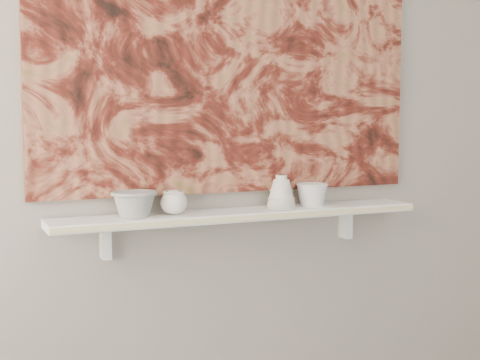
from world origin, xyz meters
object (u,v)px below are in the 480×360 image
shelf (242,214)px  cup_cream (174,202)px  painting (233,43)px  bell_vessel (281,191)px  bowl_grey (134,204)px  bowl_white (312,194)px

shelf → cup_cream: 0.27m
painting → bell_vessel: bearing=-26.6°
cup_cream → bell_vessel: (0.42, 0.00, 0.02)m
painting → bowl_grey: (-0.40, -0.08, -0.56)m
bowl_grey → bowl_white: bowl_grey is taller
bowl_white → bell_vessel: bearing=180.0°
shelf → painting: (0.00, 0.08, 0.62)m
shelf → bowl_white: bowl_white is taller
bowl_grey → cup_cream: bowl_grey is taller
painting → bell_vessel: (0.16, -0.08, -0.55)m
bowl_grey → bell_vessel: bell_vessel is taller
shelf → bell_vessel: size_ratio=11.26×
bell_vessel → bowl_white: bell_vessel is taller
shelf → bell_vessel: 0.18m
painting → bowl_white: painting is taller
painting → bowl_white: bearing=-15.3°
bowl_grey → shelf: bearing=0.0°
shelf → painting: size_ratio=0.93×
bowl_grey → cup_cream: (0.14, 0.00, -0.00)m
bowl_grey → cup_cream: 0.14m
shelf → bowl_white: 0.30m
bowl_grey → bell_vessel: size_ratio=1.28×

